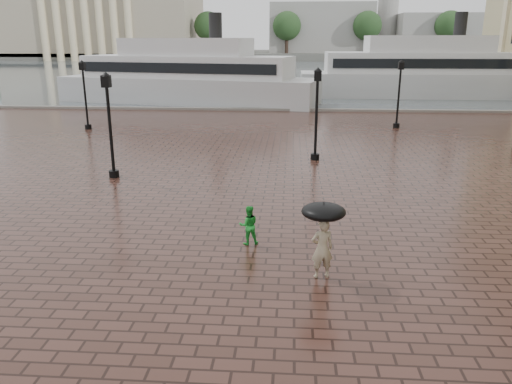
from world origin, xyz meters
TOP-DOWN VIEW (x-y plane):
  - ground at (0.00, 0.00)m, footprint 300.00×300.00m
  - harbour_water at (0.00, 92.00)m, footprint 240.00×240.00m
  - quay_edge at (0.00, 32.00)m, footprint 80.00×0.60m
  - far_shore at (0.00, 160.00)m, footprint 300.00×60.00m
  - museum at (-55.00, 144.61)m, footprint 57.00×32.50m
  - distant_skyline at (48.14, 150.00)m, footprint 102.50×22.00m
  - far_trees at (0.00, 138.00)m, footprint 188.00×8.00m
  - street_lamps at (-1.50, 17.50)m, footprint 21.44×14.44m
  - adult_pedestrian at (2.60, 0.88)m, footprint 0.64×0.50m
  - child_pedestrian at (0.57, 2.90)m, footprint 0.67×0.57m
  - ferry_near at (-8.13, 37.00)m, footprint 25.48×11.35m
  - ferry_far at (15.68, 43.99)m, footprint 25.88×6.22m
  - umbrella at (2.60, 0.88)m, footprint 1.10×1.10m

SIDE VIEW (x-z plane):
  - ground at x=0.00m, z-range 0.00..0.00m
  - harbour_water at x=0.00m, z-range 0.00..0.00m
  - quay_edge at x=0.00m, z-range -0.15..0.15m
  - child_pedestrian at x=0.57m, z-range 0.00..1.19m
  - adult_pedestrian at x=2.60m, z-range 0.00..1.57m
  - far_shore at x=0.00m, z-range 0.00..2.00m
  - umbrella at x=2.60m, z-range 1.22..2.32m
  - street_lamps at x=-1.50m, z-range 0.13..4.53m
  - ferry_near at x=-8.13m, z-range -1.62..6.51m
  - ferry_far at x=15.68m, z-range -1.69..6.80m
  - far_trees at x=0.00m, z-range 2.67..16.17m
  - distant_skyline at x=48.14m, z-range -7.05..25.95m
  - museum at x=-55.00m, z-range 0.91..26.91m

